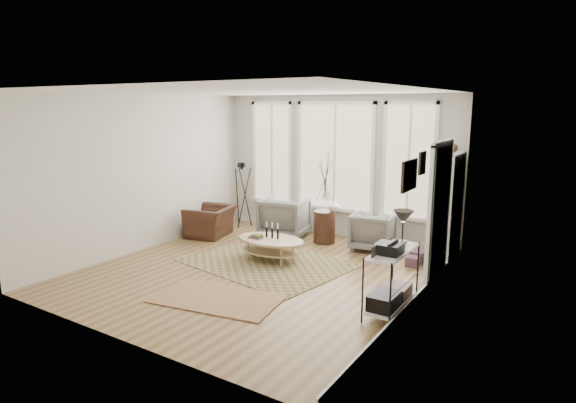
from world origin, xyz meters
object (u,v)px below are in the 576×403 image
Objects in this scene: armchair_left at (285,217)px; side_table at (325,200)px; bookcase at (448,208)px; coffee_table at (270,243)px; low_shelf at (392,274)px; accent_chair at (211,221)px; armchair_right at (373,231)px.

armchair_left is 0.51× the size of side_table.
bookcase is 1.64× the size of coffee_table.
side_table is at bearing 133.47° from low_shelf.
armchair_right is at bearing 91.59° from accent_chair.
armchair_left is at bearing 143.62° from low_shelf.
armchair_right is 0.43× the size of side_table.
side_table reaches higher than coffee_table.
coffee_table is at bearing 56.89° from accent_chair.
coffee_table is at bearing -148.05° from bookcase.
armchair_right is 3.36m from accent_chair.
bookcase is 2.15× the size of accent_chair.
side_table is (0.27, 1.51, 0.56)m from coffee_table.
low_shelf reaches higher than armchair_right.
accent_chair is at bearing 6.52° from armchair_right.
bookcase is 3.14m from coffee_table.
bookcase is at bearing 88.72° from low_shelf.
armchair_right is 1.12m from side_table.
bookcase reaches higher than accent_chair.
coffee_table is 1.57m from armchair_left.
bookcase is 2.64× the size of armchair_right.
accent_chair is at bearing 17.18° from armchair_left.
armchair_right is at bearing 51.63° from coffee_table.
side_table is (0.89, 0.07, 0.45)m from armchair_left.
coffee_table is 0.70× the size of side_table.
low_shelf is at bearing 132.16° from armchair_left.
side_table reaches higher than low_shelf.
side_table is at bearing -4.23° from armchair_right.
coffee_table is (-2.60, -1.62, -0.65)m from bookcase.
bookcase is 1.14× the size of side_table.
coffee_table is 1.31× the size of accent_chair.
armchair_left reaches higher than accent_chair.
armchair_left is at bearing 104.80° from accent_chair.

